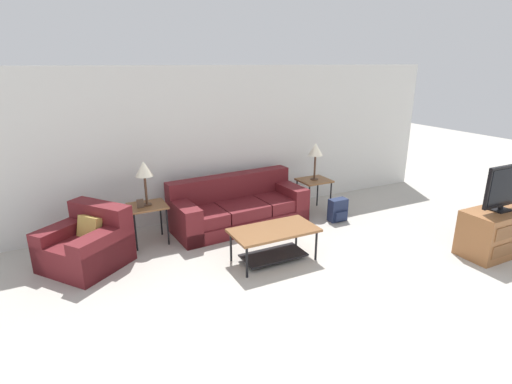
{
  "coord_description": "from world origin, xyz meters",
  "views": [
    {
      "loc": [
        -2.63,
        -1.93,
        2.64
      ],
      "look_at": [
        -0.07,
        3.12,
        0.8
      ],
      "focal_mm": 28.0,
      "sensor_mm": 36.0,
      "label": 1
    }
  ],
  "objects_px": {
    "couch": "(238,208)",
    "side_table_right": "(314,183)",
    "television": "(505,187)",
    "table_lamp_left": "(144,170)",
    "side_table_left": "(147,209)",
    "coffee_table": "(274,237)",
    "tv_console": "(496,232)",
    "backpack": "(338,210)",
    "table_lamp_right": "(316,151)",
    "armchair": "(87,245)"
  },
  "relations": [
    {
      "from": "side_table_right",
      "to": "tv_console",
      "type": "relative_size",
      "value": 0.59
    },
    {
      "from": "armchair",
      "to": "backpack",
      "type": "distance_m",
      "value": 4.04
    },
    {
      "from": "television",
      "to": "backpack",
      "type": "bearing_deg",
      "value": 121.08
    },
    {
      "from": "couch",
      "to": "table_lamp_left",
      "type": "distance_m",
      "value": 1.73
    },
    {
      "from": "couch",
      "to": "backpack",
      "type": "height_order",
      "value": "couch"
    },
    {
      "from": "side_table_left",
      "to": "armchair",
      "type": "bearing_deg",
      "value": -159.49
    },
    {
      "from": "armchair",
      "to": "side_table_right",
      "type": "xyz_separation_m",
      "value": [
        3.92,
        0.34,
        0.26
      ]
    },
    {
      "from": "side_table_left",
      "to": "backpack",
      "type": "xyz_separation_m",
      "value": [
        3.13,
        -0.59,
        -0.35
      ]
    },
    {
      "from": "armchair",
      "to": "table_lamp_right",
      "type": "distance_m",
      "value": 4.03
    },
    {
      "from": "side_table_right",
      "to": "television",
      "type": "bearing_deg",
      "value": -63.05
    },
    {
      "from": "side_table_right",
      "to": "television",
      "type": "xyz_separation_m",
      "value": [
        1.33,
        -2.62,
        0.46
      ]
    },
    {
      "from": "armchair",
      "to": "tv_console",
      "type": "bearing_deg",
      "value": -23.47
    },
    {
      "from": "backpack",
      "to": "coffee_table",
      "type": "bearing_deg",
      "value": -155.53
    },
    {
      "from": "armchair",
      "to": "table_lamp_left",
      "type": "bearing_deg",
      "value": 20.51
    },
    {
      "from": "armchair",
      "to": "side_table_right",
      "type": "height_order",
      "value": "armchair"
    },
    {
      "from": "television",
      "to": "tv_console",
      "type": "bearing_deg",
      "value": -90.0
    },
    {
      "from": "couch",
      "to": "side_table_left",
      "type": "bearing_deg",
      "value": -178.81
    },
    {
      "from": "tv_console",
      "to": "side_table_right",
      "type": "bearing_deg",
      "value": 116.95
    },
    {
      "from": "side_table_left",
      "to": "table_lamp_left",
      "type": "height_order",
      "value": "table_lamp_left"
    },
    {
      "from": "table_lamp_left",
      "to": "backpack",
      "type": "relative_size",
      "value": 1.7
    },
    {
      "from": "television",
      "to": "side_table_left",
      "type": "bearing_deg",
      "value": 148.96
    },
    {
      "from": "side_table_left",
      "to": "backpack",
      "type": "bearing_deg",
      "value": -10.7
    },
    {
      "from": "couch",
      "to": "television",
      "type": "bearing_deg",
      "value": -42.97
    },
    {
      "from": "tv_console",
      "to": "backpack",
      "type": "distance_m",
      "value": 2.37
    },
    {
      "from": "backpack",
      "to": "side_table_right",
      "type": "bearing_deg",
      "value": 100.47
    },
    {
      "from": "table_lamp_left",
      "to": "side_table_left",
      "type": "bearing_deg",
      "value": 110.56
    },
    {
      "from": "tv_console",
      "to": "armchair",
      "type": "bearing_deg",
      "value": 156.53
    },
    {
      "from": "armchair",
      "to": "table_lamp_right",
      "type": "xyz_separation_m",
      "value": [
        3.92,
        0.34,
        0.86
      ]
    },
    {
      "from": "couch",
      "to": "side_table_right",
      "type": "xyz_separation_m",
      "value": [
        1.51,
        -0.03,
        0.25
      ]
    },
    {
      "from": "coffee_table",
      "to": "tv_console",
      "type": "bearing_deg",
      "value": -22.89
    },
    {
      "from": "coffee_table",
      "to": "backpack",
      "type": "distance_m",
      "value": 1.9
    },
    {
      "from": "table_lamp_left",
      "to": "table_lamp_right",
      "type": "height_order",
      "value": "same"
    },
    {
      "from": "coffee_table",
      "to": "table_lamp_left",
      "type": "height_order",
      "value": "table_lamp_left"
    },
    {
      "from": "couch",
      "to": "tv_console",
      "type": "bearing_deg",
      "value": -42.98
    },
    {
      "from": "couch",
      "to": "coffee_table",
      "type": "bearing_deg",
      "value": -94.11
    },
    {
      "from": "armchair",
      "to": "backpack",
      "type": "height_order",
      "value": "armchair"
    },
    {
      "from": "table_lamp_left",
      "to": "table_lamp_right",
      "type": "xyz_separation_m",
      "value": [
        3.02,
        0.0,
        0.0
      ]
    },
    {
      "from": "side_table_left",
      "to": "tv_console",
      "type": "xyz_separation_m",
      "value": [
        4.35,
        -2.62,
        -0.21
      ]
    },
    {
      "from": "coffee_table",
      "to": "tv_console",
      "type": "relative_size",
      "value": 1.14
    },
    {
      "from": "couch",
      "to": "table_lamp_left",
      "type": "relative_size",
      "value": 3.43
    },
    {
      "from": "armchair",
      "to": "couch",
      "type": "bearing_deg",
      "value": 8.71
    },
    {
      "from": "side_table_right",
      "to": "tv_console",
      "type": "xyz_separation_m",
      "value": [
        1.33,
        -2.62,
        -0.21
      ]
    },
    {
      "from": "television",
      "to": "armchair",
      "type": "bearing_deg",
      "value": 156.54
    },
    {
      "from": "coffee_table",
      "to": "television",
      "type": "height_order",
      "value": "television"
    },
    {
      "from": "table_lamp_left",
      "to": "tv_console",
      "type": "height_order",
      "value": "table_lamp_left"
    },
    {
      "from": "side_table_right",
      "to": "table_lamp_left",
      "type": "relative_size",
      "value": 0.91
    },
    {
      "from": "tv_console",
      "to": "table_lamp_left",
      "type": "bearing_deg",
      "value": 148.95
    },
    {
      "from": "tv_console",
      "to": "backpack",
      "type": "bearing_deg",
      "value": 121.08
    },
    {
      "from": "coffee_table",
      "to": "table_lamp_left",
      "type": "relative_size",
      "value": 1.77
    },
    {
      "from": "side_table_right",
      "to": "table_lamp_left",
      "type": "xyz_separation_m",
      "value": [
        -3.02,
        -0.0,
        0.6
      ]
    }
  ]
}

